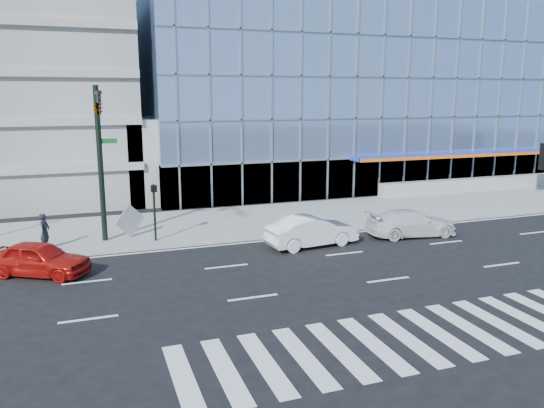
{
  "coord_description": "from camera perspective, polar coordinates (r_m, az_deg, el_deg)",
  "views": [
    {
      "loc": [
        -11.76,
        -22.38,
        7.64
      ],
      "look_at": [
        -2.72,
        3.0,
        2.1
      ],
      "focal_mm": 35.0,
      "sensor_mm": 36.0,
      "label": 1
    }
  ],
  "objects": [
    {
      "name": "ped_signal_post",
      "position": [
        28.06,
        -12.55,
        0.04
      ],
      "size": [
        0.3,
        0.33,
        3.0
      ],
      "color": "black",
      "rests_on": "sidewalk"
    },
    {
      "name": "theatre_building",
      "position": [
        54.81,
        8.6,
        11.34
      ],
      "size": [
        42.0,
        26.0,
        15.0
      ],
      "primitive_type": "cube",
      "color": "#7492C1",
      "rests_on": "ground"
    },
    {
      "name": "white_sedan",
      "position": [
        27.34,
        4.28,
        -2.92
      ],
      "size": [
        4.97,
        2.22,
        1.58
      ],
      "primitive_type": "imported",
      "rotation": [
        0.0,
        0.0,
        1.69
      ],
      "color": "white",
      "rests_on": "ground"
    },
    {
      "name": "white_suv",
      "position": [
        30.23,
        14.75,
        -1.98
      ],
      "size": [
        5.23,
        2.57,
        1.46
      ],
      "primitive_type": "imported",
      "rotation": [
        0.0,
        0.0,
        1.47
      ],
      "color": "silver",
      "rests_on": "ground"
    },
    {
      "name": "pedestrian",
      "position": [
        28.49,
        -23.24,
        -2.73
      ],
      "size": [
        0.65,
        0.77,
        1.79
      ],
      "primitive_type": "imported",
      "rotation": [
        0.0,
        0.0,
        1.17
      ],
      "color": "black",
      "rests_on": "sidewalk"
    },
    {
      "name": "traffic_signal",
      "position": [
        27.0,
        -18.13,
        7.92
      ],
      "size": [
        1.14,
        5.74,
        8.0
      ],
      "color": "black",
      "rests_on": "sidewalk"
    },
    {
      "name": "sidewalk",
      "position": [
        33.44,
        1.52,
        -1.46
      ],
      "size": [
        120.0,
        8.0,
        0.15
      ],
      "primitive_type": "cube",
      "color": "gray",
      "rests_on": "ground"
    },
    {
      "name": "retaining_wall",
      "position": [
        49.82,
        26.59,
        2.32
      ],
      "size": [
        30.0,
        0.8,
        1.0
      ],
      "primitive_type": "cube",
      "color": "gray",
      "rests_on": "sidewalk"
    },
    {
      "name": "tilted_panel",
      "position": [
        29.34,
        -15.02,
        -1.73
      ],
      "size": [
        1.61,
        1.0,
        1.84
      ],
      "primitive_type": "cube",
      "rotation": [
        0.0,
        0.76,
        0.54
      ],
      "color": "#A6A6A6",
      "rests_on": "sidewalk"
    },
    {
      "name": "red_sedan",
      "position": [
        25.01,
        -23.78,
        -5.4
      ],
      "size": [
        4.65,
        3.73,
        1.49
      ],
      "primitive_type": "imported",
      "rotation": [
        0.0,
        0.0,
        1.04
      ],
      "color": "#AC120D",
      "rests_on": "ground"
    },
    {
      "name": "ground",
      "position": [
        26.41,
        7.81,
        -5.31
      ],
      "size": [
        160.0,
        160.0,
        0.0
      ],
      "primitive_type": "plane",
      "color": "black",
      "rests_on": "ground"
    },
    {
      "name": "ramp_block",
      "position": [
        41.05,
        -11.45,
        4.9
      ],
      "size": [
        6.0,
        8.0,
        6.0
      ],
      "primitive_type": "cube",
      "color": "gray",
      "rests_on": "ground"
    }
  ]
}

